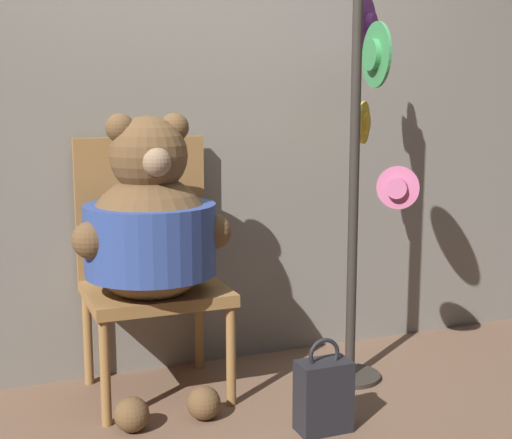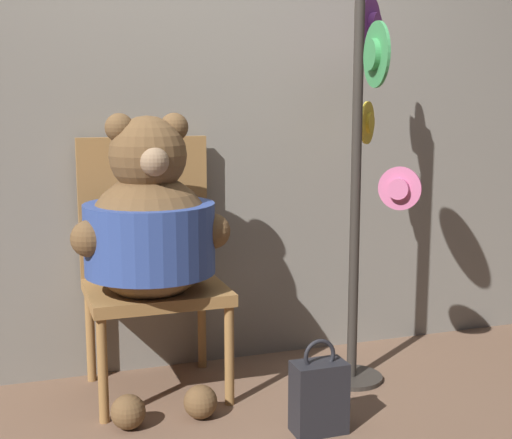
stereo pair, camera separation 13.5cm
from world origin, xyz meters
TOP-DOWN VIEW (x-y plane):
  - ground_plane at (0.00, 0.00)m, footprint 14.00×14.00m
  - wall_back at (0.00, 0.78)m, footprint 8.00×0.10m
  - chair at (-0.20, 0.54)m, footprint 0.57×0.51m
  - teddy_bear at (-0.23, 0.36)m, footprint 0.64×0.57m
  - hat_display_rack at (0.70, 0.28)m, footprint 0.35×0.52m
  - handbag_on_ground at (0.31, -0.13)m, footprint 0.20×0.12m

SIDE VIEW (x-z plane):
  - ground_plane at x=0.00m, z-range 0.00..0.00m
  - handbag_on_ground at x=0.31m, z-range -0.04..0.33m
  - chair at x=-0.20m, z-range 0.02..1.11m
  - teddy_bear at x=-0.23m, z-range 0.13..1.33m
  - hat_display_rack at x=0.70m, z-range 0.12..1.84m
  - wall_back at x=0.00m, z-range 0.00..2.46m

